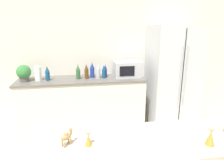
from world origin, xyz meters
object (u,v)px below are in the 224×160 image
at_px(back_bottle_0, 92,70).
at_px(back_bottle_4, 86,71).
at_px(paper_towel_roll, 38,74).
at_px(back_bottle_3, 98,71).
at_px(potted_plant, 24,73).
at_px(microwave, 127,69).
at_px(back_bottle_1, 104,72).
at_px(back_bottle_5, 78,72).
at_px(refrigerator, 173,77).
at_px(camel_figurine, 67,136).
at_px(wise_man_figurine_crimson, 210,137).
at_px(back_bottle_6, 47,73).
at_px(wise_man_figurine_blue, 88,139).
at_px(back_bottle_2, 105,71).

distance_m(back_bottle_0, back_bottle_4, 0.12).
distance_m(paper_towel_roll, back_bottle_3, 1.01).
xyz_separation_m(potted_plant, back_bottle_4, (1.03, 0.02, -0.02)).
distance_m(microwave, back_bottle_1, 0.44).
distance_m(paper_towel_roll, back_bottle_5, 0.67).
distance_m(refrigerator, paper_towel_roll, 2.42).
xyz_separation_m(refrigerator, camel_figurine, (-1.83, -2.00, 0.11)).
relative_size(paper_towel_roll, microwave, 0.50).
relative_size(back_bottle_1, wise_man_figurine_crimson, 1.48).
xyz_separation_m(refrigerator, wise_man_figurine_crimson, (-0.75, -2.17, 0.10)).
relative_size(back_bottle_6, wise_man_figurine_blue, 2.03).
relative_size(potted_plant, back_bottle_5, 1.07).
xyz_separation_m(back_bottle_4, back_bottle_5, (-0.15, -0.00, -0.00)).
bearing_deg(back_bottle_1, back_bottle_3, 179.03).
bearing_deg(microwave, back_bottle_4, -177.56).
bearing_deg(back_bottle_5, wise_man_figurine_blue, -87.97).
height_order(back_bottle_3, camel_figurine, back_bottle_3).
bearing_deg(wise_man_figurine_blue, back_bottle_1, 79.74).
height_order(potted_plant, paper_towel_roll, potted_plant).
relative_size(paper_towel_roll, wise_man_figurine_blue, 1.89).
relative_size(potted_plant, microwave, 0.58).
bearing_deg(back_bottle_4, back_bottle_6, -177.81).
bearing_deg(refrigerator, wise_man_figurine_crimson, -109.11).
bearing_deg(back_bottle_2, back_bottle_5, -171.29).
relative_size(wise_man_figurine_blue, wise_man_figurine_crimson, 0.79).
bearing_deg(back_bottle_1, camel_figurine, -104.75).
distance_m(microwave, back_bottle_0, 0.63).
distance_m(potted_plant, wise_man_figurine_blue, 2.27).
xyz_separation_m(microwave, back_bottle_5, (-0.88, -0.04, -0.02)).
xyz_separation_m(back_bottle_4, wise_man_figurine_crimson, (0.85, -2.22, -0.05)).
distance_m(refrigerator, back_bottle_6, 2.26).
bearing_deg(back_bottle_6, back_bottle_5, 2.37).
distance_m(back_bottle_5, wise_man_figurine_crimson, 2.43).
bearing_deg(microwave, wise_man_figurine_crimson, -87.22).
relative_size(back_bottle_2, back_bottle_6, 0.91).
bearing_deg(wise_man_figurine_blue, back_bottle_0, 85.31).
distance_m(back_bottle_3, wise_man_figurine_blue, 2.08).
bearing_deg(back_bottle_3, back_bottle_2, 32.64).
bearing_deg(potted_plant, microwave, 1.77).
bearing_deg(refrigerator, back_bottle_3, 178.72).
bearing_deg(microwave, paper_towel_roll, -178.62).
height_order(refrigerator, back_bottle_0, refrigerator).
height_order(wise_man_figurine_blue, wise_man_figurine_crimson, wise_man_figurine_crimson).
height_order(microwave, wise_man_figurine_crimson, microwave).
bearing_deg(wise_man_figurine_blue, back_bottle_2, 79.15).
height_order(back_bottle_0, wise_man_figurine_blue, back_bottle_0).
xyz_separation_m(back_bottle_1, back_bottle_5, (-0.45, 0.02, 0.01)).
distance_m(back_bottle_1, wise_man_figurine_blue, 2.09).
distance_m(back_bottle_0, camel_figurine, 2.14).
relative_size(back_bottle_4, wise_man_figurine_blue, 2.11).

